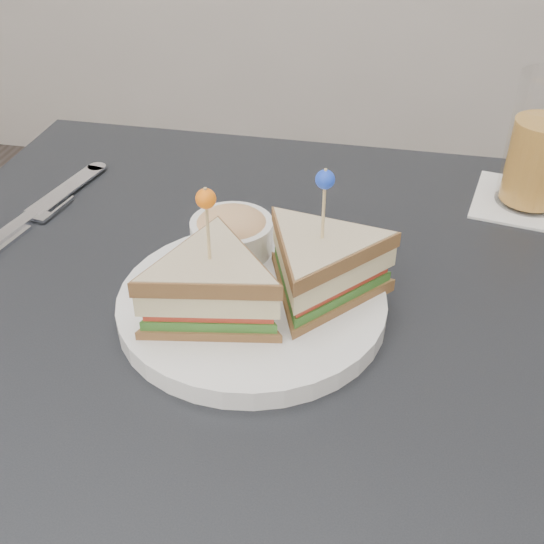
{
  "coord_description": "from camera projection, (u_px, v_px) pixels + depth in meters",
  "views": [
    {
      "loc": [
        0.11,
        -0.48,
        1.15
      ],
      "look_at": [
        0.01,
        0.01,
        0.8
      ],
      "focal_mm": 45.0,
      "sensor_mm": 36.0,
      "label": 1
    }
  ],
  "objects": [
    {
      "name": "drink_set",
      "position": [
        540.0,
        150.0,
        0.77
      ],
      "size": [
        0.14,
        0.14,
        0.16
      ],
      "rotation": [
        0.0,
        0.0,
        -0.17
      ],
      "color": "white",
      "rests_on": "table"
    },
    {
      "name": "cutlery_knife",
      "position": [
        38.0,
        210.0,
        0.79
      ],
      "size": [
        0.07,
        0.24,
        0.01
      ],
      "rotation": [
        0.0,
        0.0,
        -0.19
      ],
      "color": "silver",
      "rests_on": "table"
    },
    {
      "name": "plate_meal",
      "position": [
        260.0,
        278.0,
        0.62
      ],
      "size": [
        0.32,
        0.32,
        0.15
      ],
      "rotation": [
        0.0,
        0.0,
        -0.35
      ],
      "color": "white",
      "rests_on": "table"
    },
    {
      "name": "cutlery_fork",
      "position": [
        14.0,
        235.0,
        0.75
      ],
      "size": [
        0.06,
        0.21,
        0.01
      ],
      "rotation": [
        0.0,
        0.0,
        -0.16
      ],
      "color": "silver",
      "rests_on": "table"
    },
    {
      "name": "table",
      "position": [
        260.0,
        379.0,
        0.68
      ],
      "size": [
        0.8,
        0.8,
        0.75
      ],
      "color": "black",
      "rests_on": "ground"
    }
  ]
}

